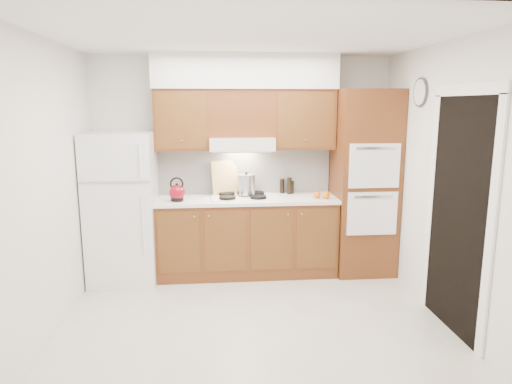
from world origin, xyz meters
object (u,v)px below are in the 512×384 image
fridge (123,208)px  kettle (177,193)px  oven_cabinet (364,183)px  stock_pot (246,185)px

fridge → kettle: 0.66m
fridge → oven_cabinet: bearing=0.7°
oven_cabinet → kettle: (-2.22, -0.11, -0.06)m
fridge → kettle: fridge is taller
fridge → oven_cabinet: oven_cabinet is taller
kettle → stock_pot: size_ratio=0.79×
fridge → kettle: size_ratio=9.53×
oven_cabinet → stock_pot: bearing=176.1°
stock_pot → oven_cabinet: bearing=-3.9°
oven_cabinet → kettle: 2.22m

